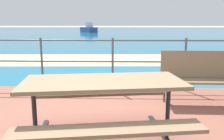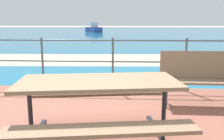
{
  "view_description": "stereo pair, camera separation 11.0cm",
  "coord_description": "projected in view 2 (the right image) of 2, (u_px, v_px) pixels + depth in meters",
  "views": [
    {
      "loc": [
        0.16,
        -2.45,
        1.43
      ],
      "look_at": [
        -0.01,
        2.29,
        0.5
      ],
      "focal_mm": 38.4,
      "sensor_mm": 36.0,
      "label": 1
    },
    {
      "loc": [
        0.27,
        -2.44,
        1.43
      ],
      "look_at": [
        -0.01,
        2.29,
        0.5
      ],
      "focal_mm": 38.4,
      "sensor_mm": 36.0,
      "label": 2
    }
  ],
  "objects": [
    {
      "name": "boat_near",
      "position": [
        93.0,
        29.0,
        38.69
      ],
      "size": [
        3.16,
        4.1,
        1.55
      ],
      "rotation": [
        0.0,
        0.0,
        2.14
      ],
      "color": "#2D478C",
      "rests_on": "sea_water"
    },
    {
      "name": "park_bench",
      "position": [
        204.0,
        74.0,
        4.04
      ],
      "size": [
        1.47,
        0.43,
        0.91
      ],
      "rotation": [
        0.0,
        0.0,
        -0.02
      ],
      "color": "#7A6047",
      "rests_on": "patio_paving"
    },
    {
      "name": "sea_water",
      "position": [
        125.0,
        31.0,
        41.87
      ],
      "size": [
        90.0,
        90.0,
        0.01
      ],
      "primitive_type": "cube",
      "color": "#196B8E",
      "rests_on": "ground"
    },
    {
      "name": "picnic_table",
      "position": [
        99.0,
        95.0,
        2.66
      ],
      "size": [
        1.93,
        1.67,
        0.76
      ],
      "rotation": [
        0.0,
        0.0,
        0.15
      ],
      "color": "#7A6047",
      "rests_on": "patio_paving"
    },
    {
      "name": "railing_fence",
      "position": [
        113.0,
        57.0,
        4.91
      ],
      "size": [
        5.94,
        0.04,
        1.08
      ],
      "color": "#4C5156",
      "rests_on": "patio_paving"
    },
    {
      "name": "beach_strip",
      "position": [
        119.0,
        59.0,
        9.57
      ],
      "size": [
        54.09,
        5.55,
        0.01
      ],
      "primitive_type": "cube",
      "rotation": [
        0.0,
        0.0,
        0.04
      ],
      "color": "tan",
      "rests_on": "ground"
    }
  ]
}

